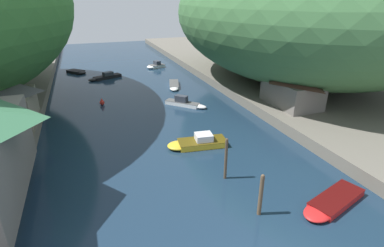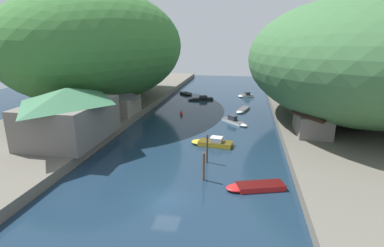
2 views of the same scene
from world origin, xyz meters
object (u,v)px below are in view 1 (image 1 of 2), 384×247
object	(u,v)px
boat_cabin_cruiser	(331,203)
channel_buoy_near	(102,102)
boat_small_dinghy	(104,77)
boat_red_skiff	(186,103)
boat_open_rowboat	(197,143)
boathouse_shed	(3,100)
boat_yellow_tender	(77,72)
boat_far_right_bank	(174,86)
boat_navy_launch	(155,66)
right_bank_cottage	(292,88)

from	to	relation	value
boat_cabin_cruiser	channel_buoy_near	distance (m)	31.62
boat_small_dinghy	boat_red_skiff	distance (m)	21.32
boat_open_rowboat	channel_buoy_near	bearing A→B (deg)	33.45
boathouse_shed	boat_yellow_tender	world-z (taller)	boathouse_shed
boat_yellow_tender	boat_far_right_bank	bearing A→B (deg)	92.01
boat_far_right_bank	boat_navy_launch	world-z (taller)	boat_navy_launch
boat_far_right_bank	channel_buoy_near	bearing A→B (deg)	38.67
boat_navy_launch	boat_cabin_cruiser	bearing A→B (deg)	161.03
boat_cabin_cruiser	boat_open_rowboat	bearing A→B (deg)	7.94
boat_small_dinghy	boat_navy_launch	distance (m)	12.36
boathouse_shed	boat_navy_launch	distance (m)	35.03
boat_red_skiff	boat_far_right_bank	bearing A→B (deg)	-141.06
right_bank_cottage	channel_buoy_near	bearing A→B (deg)	152.32
boat_navy_launch	boat_yellow_tender	bearing A→B (deg)	67.67
boat_red_skiff	boat_yellow_tender	bearing A→B (deg)	-105.29
right_bank_cottage	boat_small_dinghy	distance (m)	33.94
boat_red_skiff	boat_navy_launch	bearing A→B (deg)	-137.86
right_bank_cottage	channel_buoy_near	distance (m)	25.64
right_bank_cottage	boat_cabin_cruiser	world-z (taller)	right_bank_cottage
boat_far_right_bank	channel_buoy_near	distance (m)	13.10
boathouse_shed	boat_far_right_bank	distance (m)	25.19
boathouse_shed	boat_small_dinghy	world-z (taller)	boathouse_shed
right_bank_cottage	boat_navy_launch	bearing A→B (deg)	107.18
boat_far_right_bank	boat_navy_launch	bearing A→B (deg)	-75.92
boat_red_skiff	boat_small_dinghy	bearing A→B (deg)	-108.20
boathouse_shed	right_bank_cottage	world-z (taller)	boathouse_shed
boathouse_shed	right_bank_cottage	xyz separation A→B (m)	(32.89, -5.98, -0.38)
boat_cabin_cruiser	boat_red_skiff	world-z (taller)	boat_red_skiff
boat_red_skiff	channel_buoy_near	bearing A→B (deg)	-66.34
boat_open_rowboat	boat_navy_launch	bearing A→B (deg)	0.19
boat_yellow_tender	boat_cabin_cruiser	bearing A→B (deg)	67.28
boathouse_shed	channel_buoy_near	xyz separation A→B (m)	(10.34, 5.85, -3.43)
boat_small_dinghy	channel_buoy_near	world-z (taller)	boat_small_dinghy
boat_open_rowboat	boat_red_skiff	xyz separation A→B (m)	(2.91, 11.80, 0.01)
boat_open_rowboat	boat_cabin_cruiser	size ratio (longest dim) A/B	0.97
boat_yellow_tender	boat_navy_launch	distance (m)	15.62
boat_open_rowboat	boat_small_dinghy	world-z (taller)	boat_open_rowboat
boat_open_rowboat	boat_red_skiff	world-z (taller)	boat_red_skiff
boat_small_dinghy	boat_navy_launch	size ratio (longest dim) A/B	1.51
boat_open_rowboat	channel_buoy_near	size ratio (longest dim) A/B	6.30
boat_small_dinghy	right_bank_cottage	bearing A→B (deg)	-164.53
boat_open_rowboat	boat_yellow_tender	world-z (taller)	boat_open_rowboat
right_bank_cottage	boat_navy_launch	world-z (taller)	right_bank_cottage
boat_red_skiff	boat_far_right_bank	size ratio (longest dim) A/B	0.86
boat_open_rowboat	channel_buoy_near	world-z (taller)	boat_open_rowboat
boat_small_dinghy	boat_open_rowboat	bearing A→B (deg)	168.85
boat_small_dinghy	boat_cabin_cruiser	bearing A→B (deg)	173.02
boathouse_shed	boat_open_rowboat	size ratio (longest dim) A/B	1.20
boat_cabin_cruiser	boat_red_skiff	bearing A→B (deg)	-10.74
boat_far_right_bank	boat_yellow_tender	xyz separation A→B (m)	(-15.13, 15.88, 0.01)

